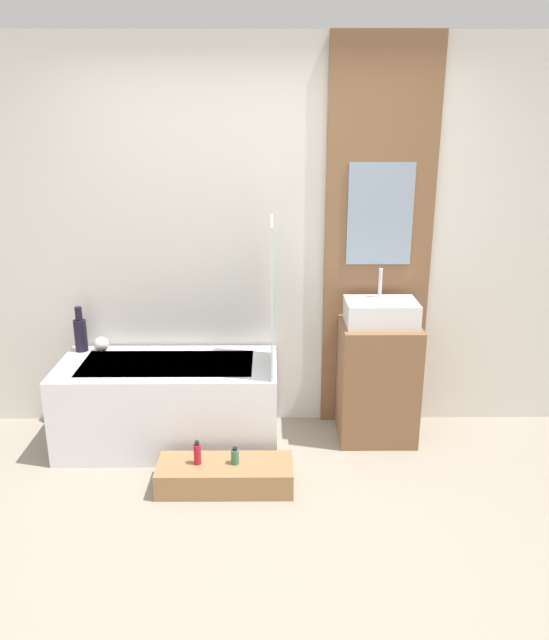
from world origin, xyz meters
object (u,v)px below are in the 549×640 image
object	(u,v)px
wooden_step_bench	(225,475)
sink	(381,312)
bottle_soap_secondary	(235,456)
bottle_soap_primary	(197,454)
vase_round_light	(101,344)
vase_tall_dark	(81,333)
bathtub	(169,403)

from	to	relation	value
wooden_step_bench	sink	distance (m)	1.42
bottle_soap_secondary	bottle_soap_primary	bearing A→B (deg)	-180.00
sink	vase_round_light	xyz separation A→B (m)	(-1.87, 0.14, -0.27)
sink	vase_round_light	bearing A→B (deg)	175.74
sink	bottle_soap_primary	bearing A→B (deg)	-151.01
sink	bottle_soap_primary	distance (m)	1.47
vase_tall_dark	bottle_soap_primary	world-z (taller)	vase_tall_dark
bathtub	vase_round_light	world-z (taller)	vase_round_light
wooden_step_bench	sink	xyz separation A→B (m)	(0.99, 0.63, 0.81)
sink	vase_tall_dark	xyz separation A→B (m)	(-2.01, 0.15, -0.19)
wooden_step_bench	sink	bearing A→B (deg)	32.77
vase_tall_dark	bottle_soap_primary	size ratio (longest dim) A/B	2.10
bottle_soap_primary	bottle_soap_secondary	distance (m)	0.22
sink	bottle_soap_secondary	size ratio (longest dim) A/B	4.27
wooden_step_bench	vase_round_light	xyz separation A→B (m)	(-0.89, 0.77, 0.54)
wooden_step_bench	sink	size ratio (longest dim) A/B	1.73
bathtub	bottle_soap_primary	xyz separation A→B (m)	(0.24, -0.55, -0.06)
vase_tall_dark	bathtub	bearing A→B (deg)	-20.97
vase_round_light	bottle_soap_secondary	size ratio (longest dim) A/B	0.94
vase_round_light	wooden_step_bench	bearing A→B (deg)	-41.17
bathtub	sink	distance (m)	1.52
vase_round_light	bottle_soap_primary	size ratio (longest dim) A/B	0.68
bottle_soap_secondary	vase_tall_dark	bearing A→B (deg)	144.13
sink	vase_tall_dark	size ratio (longest dim) A/B	1.47
bottle_soap_primary	bathtub	bearing A→B (deg)	114.13
bathtub	bottle_soap_primary	size ratio (longest dim) A/B	9.56
bathtub	wooden_step_bench	world-z (taller)	bathtub
vase_tall_dark	bottle_soap_secondary	xyz separation A→B (m)	(1.08, -0.78, -0.49)
bathtub	sink	xyz separation A→B (m)	(1.39, 0.09, 0.60)
sink	vase_round_light	distance (m)	1.90
sink	wooden_step_bench	bearing A→B (deg)	-147.23
wooden_step_bench	bottle_soap_secondary	distance (m)	0.14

